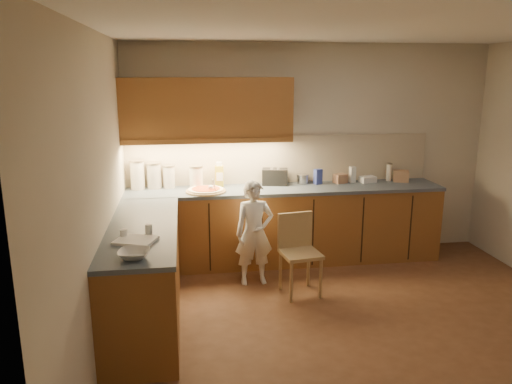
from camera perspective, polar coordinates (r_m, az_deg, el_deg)
room at (r=4.30m, az=13.04°, el=5.38°), size 4.54×4.50×2.62m
l_counter at (r=5.55m, az=-1.33°, el=-5.34°), size 3.77×2.62×0.92m
backsplash at (r=6.16m, az=2.85°, el=3.75°), size 3.75×0.02×0.58m
upper_cabinets at (r=5.81m, az=-5.62°, el=9.45°), size 1.95×0.36×0.73m
pizza_on_board at (r=5.73m, az=-5.73°, el=0.20°), size 0.46×0.46×0.19m
child at (r=5.39m, az=-0.19°, el=-4.69°), size 0.43×0.30×1.15m
wooden_chair at (r=5.22m, az=4.85°, el=-6.36°), size 0.43×0.43×0.84m
mixing_bowl at (r=3.84m, az=-13.77°, el=-6.90°), size 0.26×0.26×0.06m
canister_a at (r=5.97m, az=-13.40°, el=1.95°), size 0.17×0.17×0.35m
canister_b at (r=5.98m, az=-11.57°, el=1.89°), size 0.18×0.18×0.31m
canister_c at (r=5.97m, az=-9.91°, el=1.76°), size 0.15×0.15×0.27m
canister_d at (r=5.92m, az=-6.85°, el=1.75°), size 0.17×0.17×0.27m
oil_jug at (r=5.98m, az=-4.20°, el=1.92°), size 0.11×0.09×0.30m
toaster at (r=6.06m, az=2.17°, el=1.75°), size 0.34×0.23×0.20m
steel_pot at (r=6.15m, az=5.35°, el=1.51°), size 0.15×0.15×0.12m
blue_box at (r=6.14m, az=7.10°, el=1.76°), size 0.11×0.09×0.19m
card_box_a at (r=6.25m, az=9.62°, el=1.54°), size 0.18×0.16×0.11m
white_bottle at (r=6.29m, az=10.96°, el=1.96°), size 0.08×0.08×0.20m
flat_pack at (r=6.36m, az=12.65°, el=1.43°), size 0.21×0.16×0.07m
tall_jar at (r=6.49m, az=14.96°, el=2.22°), size 0.07×0.07×0.22m
card_box_b at (r=6.49m, az=16.22°, el=1.77°), size 0.22×0.19×0.14m
dough_cloth at (r=4.18m, az=-13.60°, el=-5.40°), size 0.38×0.34×0.02m
spice_jar_a at (r=4.28m, az=-14.91°, el=-4.66°), size 0.06×0.06×0.08m
spice_jar_b at (r=4.35m, az=-12.17°, el=-4.16°), size 0.08×0.08×0.08m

